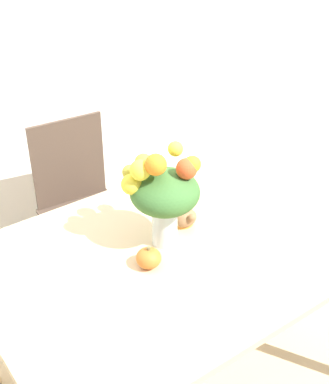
% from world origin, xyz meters
% --- Properties ---
extents(ground_plane, '(12.00, 12.00, 0.00)m').
position_xyz_m(ground_plane, '(0.00, 0.00, 0.00)').
color(ground_plane, tan).
extents(wall_back, '(8.00, 0.06, 2.70)m').
position_xyz_m(wall_back, '(0.00, 1.39, 1.35)').
color(wall_back, white).
rests_on(wall_back, ground_plane).
extents(dining_table, '(1.48, 1.05, 0.77)m').
position_xyz_m(dining_table, '(0.00, 0.00, 0.69)').
color(dining_table, '#D1B284').
rests_on(dining_table, ground_plane).
extents(flower_vase, '(0.29, 0.28, 0.42)m').
position_xyz_m(flower_vase, '(-0.00, 0.06, 1.01)').
color(flower_vase, silver).
rests_on(flower_vase, dining_table).
extents(pumpkin, '(0.09, 0.09, 0.09)m').
position_xyz_m(pumpkin, '(-0.13, -0.02, 0.81)').
color(pumpkin, orange).
rests_on(pumpkin, dining_table).
extents(turkey_figurine, '(0.10, 0.13, 0.08)m').
position_xyz_m(turkey_figurine, '(0.13, 0.11, 0.81)').
color(turkey_figurine, '#936642').
rests_on(turkey_figurine, dining_table).
extents(dining_chair_near_window, '(0.45, 0.45, 0.94)m').
position_xyz_m(dining_chair_near_window, '(0.04, 0.88, 0.48)').
color(dining_chair_near_window, '#47382D').
rests_on(dining_chair_near_window, ground_plane).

